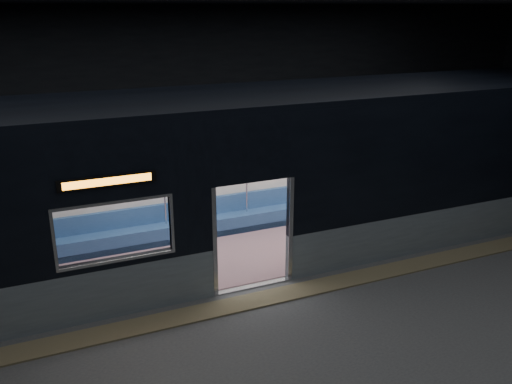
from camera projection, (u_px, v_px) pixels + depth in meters
station_floor at (278, 315)px, 9.13m from camera, size 24.00×14.00×0.01m
station_envelope at (281, 97)px, 7.95m from camera, size 24.00×14.00×5.00m
tactile_strip at (264, 298)px, 9.60m from camera, size 22.80×0.50×0.03m
metro_car at (223, 170)px, 10.74m from camera, size 18.00×3.04×3.35m
passenger at (388, 177)px, 13.75m from camera, size 0.43×0.75×1.45m
handbag at (392, 185)px, 13.57m from camera, size 0.36×0.32×0.15m
transit_map at (382, 151)px, 13.82m from camera, size 0.92×0.03×0.60m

